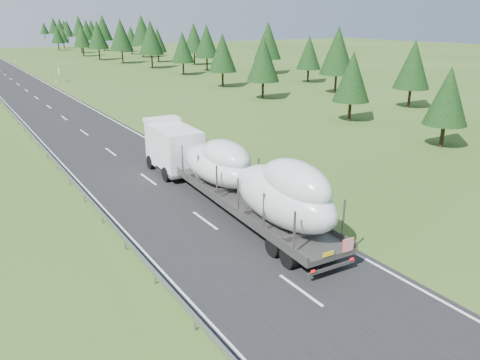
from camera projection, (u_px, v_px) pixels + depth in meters
ground at (300, 290)px, 20.96m from camera, size 400.00×400.00×0.00m
road_surface at (4, 74)px, 100.69m from camera, size 10.00×400.00×0.02m
marker_posts at (3, 54)px, 147.66m from camera, size 0.13×350.08×1.00m
highway_sign at (59, 72)px, 87.80m from camera, size 0.08×0.90×2.60m
tree_line_right at (142, 35)px, 134.18m from camera, size 26.37×316.58×12.66m
boat_truck at (232, 172)px, 29.11m from camera, size 3.85×21.52×4.86m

